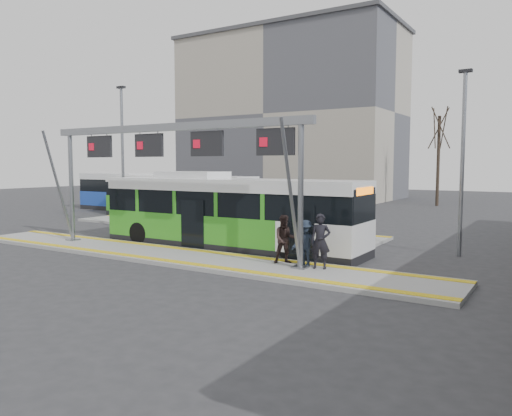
{
  "coord_description": "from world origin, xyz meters",
  "views": [
    {
      "loc": [
        13.2,
        -14.89,
        3.71
      ],
      "look_at": [
        2.01,
        3.0,
        1.87
      ],
      "focal_mm": 35.0,
      "sensor_mm": 36.0,
      "label": 1
    }
  ],
  "objects": [
    {
      "name": "passenger_c",
      "position": [
        5.49,
        0.68,
        0.96
      ],
      "size": [
        1.1,
        0.7,
        1.63
      ],
      "primitive_type": "imported",
      "rotation": [
        0.0,
        0.0,
        -0.09
      ],
      "color": "#1D2735",
      "rests_on": "platform_main"
    },
    {
      "name": "tactile_main",
      "position": [
        0.0,
        0.0,
        0.16
      ],
      "size": [
        22.0,
        2.65,
        0.02
      ],
      "color": "yellow",
      "rests_on": "platform_main"
    },
    {
      "name": "bg_bus_blue",
      "position": [
        -15.64,
        13.77,
        1.48
      ],
      "size": [
        11.52,
        2.76,
        2.99
      ],
      "rotation": [
        0.0,
        0.0,
        -0.02
      ],
      "color": "black",
      "rests_on": "ground"
    },
    {
      "name": "tree_far",
      "position": [
        -18.5,
        32.22,
        7.1
      ],
      "size": [
        1.4,
        1.4,
        9.36
      ],
      "color": "#382B21",
      "rests_on": "ground"
    },
    {
      "name": "apartment_block",
      "position": [
        -14.0,
        36.0,
        9.21
      ],
      "size": [
        24.5,
        12.5,
        18.4
      ],
      "color": "#9E9584",
      "rests_on": "ground"
    },
    {
      "name": "ground",
      "position": [
        0.0,
        0.0,
        0.0
      ],
      "size": [
        120.0,
        120.0,
        0.0
      ],
      "primitive_type": "plane",
      "color": "#2D2D30",
      "rests_on": "ground"
    },
    {
      "name": "gantry",
      "position": [
        -0.35,
        0.25,
        4.3
      ],
      "size": [
        13.0,
        1.68,
        5.2
      ],
      "color": "slate",
      "rests_on": "platform_main"
    },
    {
      "name": "platform_second",
      "position": [
        -4.0,
        8.0,
        0.07
      ],
      "size": [
        20.0,
        3.0,
        0.15
      ],
      "primitive_type": "cube",
      "color": "gray",
      "rests_on": "ground"
    },
    {
      "name": "tree_mid",
      "position": [
        3.31,
        31.68,
        6.89
      ],
      "size": [
        1.4,
        1.4,
        9.09
      ],
      "color": "#382B21",
      "rests_on": "ground"
    },
    {
      "name": "hero_bus",
      "position": [
        0.6,
        3.0,
        1.55
      ],
      "size": [
        12.36,
        2.66,
        3.39
      ],
      "rotation": [
        0.0,
        0.0,
        0.0
      ],
      "color": "black",
      "rests_on": "ground"
    },
    {
      "name": "platform_main",
      "position": [
        0.0,
        0.0,
        0.07
      ],
      "size": [
        22.0,
        3.0,
        0.15
      ],
      "primitive_type": "cube",
      "color": "gray",
      "rests_on": "ground"
    },
    {
      "name": "lamp_east",
      "position": [
        9.61,
        6.38,
        3.96
      ],
      "size": [
        0.5,
        0.25,
        7.43
      ],
      "color": "slate",
      "rests_on": "ground"
    },
    {
      "name": "lamp_west",
      "position": [
        -8.4,
        5.3,
        4.3
      ],
      "size": [
        0.5,
        0.25,
        8.11
      ],
      "color": "slate",
      "rests_on": "ground"
    },
    {
      "name": "passenger_b",
      "position": [
        4.65,
        0.77,
        1.02
      ],
      "size": [
        1.08,
        1.04,
        1.75
      ],
      "primitive_type": "imported",
      "rotation": [
        0.0,
        0.0,
        0.65
      ],
      "color": "#2E211F",
      "rests_on": "platform_main"
    },
    {
      "name": "bg_bus_green",
      "position": [
        -9.63,
        11.42,
        1.45
      ],
      "size": [
        11.79,
        2.64,
        2.94
      ],
      "rotation": [
        0.0,
        0.0,
        -0.01
      ],
      "color": "black",
      "rests_on": "ground"
    },
    {
      "name": "passenger_a",
      "position": [
        6.12,
        0.58,
        1.1
      ],
      "size": [
        0.79,
        0.63,
        1.89
      ],
      "primitive_type": "imported",
      "rotation": [
        0.0,
        0.0,
        0.28
      ],
      "color": "black",
      "rests_on": "platform_main"
    },
    {
      "name": "tree_left",
      "position": [
        -5.21,
        32.44,
        6.7
      ],
      "size": [
        1.4,
        1.4,
        8.84
      ],
      "color": "#382B21",
      "rests_on": "ground"
    },
    {
      "name": "tactile_second",
      "position": [
        -4.0,
        9.15,
        0.16
      ],
      "size": [
        20.0,
        0.35,
        0.02
      ],
      "color": "yellow",
      "rests_on": "platform_second"
    }
  ]
}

